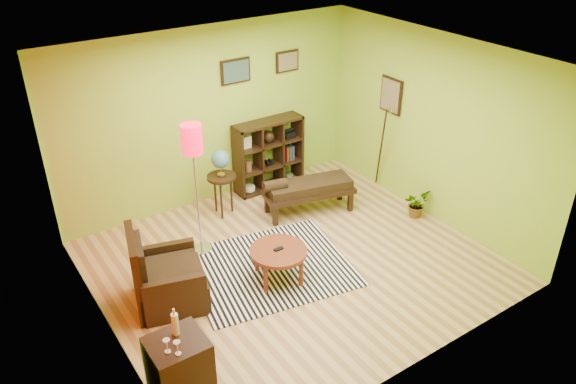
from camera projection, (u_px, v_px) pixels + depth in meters
ground at (294, 262)px, 7.69m from camera, size 5.00×5.00×0.00m
room_shell at (287, 144)px, 6.78m from camera, size 5.04×4.54×2.82m
zebra_rug at (270, 267)px, 7.58m from camera, size 2.39×2.10×0.01m
coffee_table at (279, 254)px, 7.20m from camera, size 0.74×0.74×0.48m
armchair at (165, 281)px, 6.84m from camera, size 1.03×1.02×1.02m
side_cabinet at (179, 366)px, 5.60m from camera, size 0.56×0.51×0.98m
floor_lamp at (193, 151)px, 7.20m from camera, size 0.29×0.29×1.91m
globe_table at (221, 167)px, 8.42m from camera, size 0.45×0.45×1.09m
cube_shelf at (269, 155)px, 9.32m from camera, size 1.20×0.35×1.20m
bench at (307, 188)px, 8.67m from camera, size 1.49×0.83×0.66m
potted_plant at (416, 206)px, 8.70m from camera, size 0.50×0.52×0.33m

